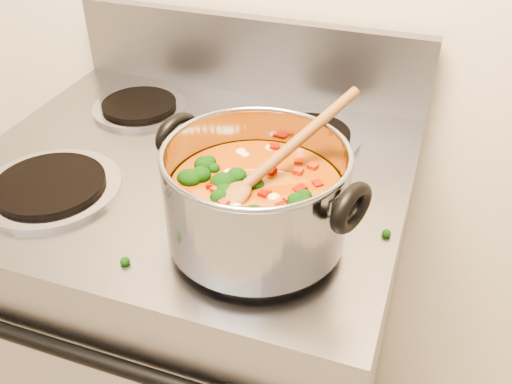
{
  "coord_description": "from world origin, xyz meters",
  "views": [
    {
      "loc": [
        0.46,
        0.41,
        1.46
      ],
      "look_at": [
        0.25,
        1.0,
        1.01
      ],
      "focal_mm": 40.0,
      "sensor_mm": 36.0,
      "label": 1
    }
  ],
  "objects": [
    {
      "name": "wooden_spoon",
      "position": [
        0.26,
        1.01,
        1.04
      ],
      "size": [
        0.16,
        0.25,
        0.11
      ],
      "rotation": [
        0.0,
        0.0,
        1.04
      ],
      "color": "brown",
      "rests_on": "stockpot"
    },
    {
      "name": "electric_range",
      "position": [
        0.07,
        1.16,
        0.47
      ],
      "size": [
        0.75,
        0.68,
        1.08
      ],
      "color": "gray",
      "rests_on": "ground"
    },
    {
      "name": "stockpot",
      "position": [
        0.25,
        1.0,
        1.0
      ],
      "size": [
        0.31,
        0.25,
        0.15
      ],
      "rotation": [
        0.0,
        0.0,
        -0.32
      ],
      "color": "#929299",
      "rests_on": "electric_range"
    },
    {
      "name": "cooktop_crumbs",
      "position": [
        0.21,
        0.91,
        0.92
      ],
      "size": [
        0.22,
        0.28,
        0.01
      ],
      "color": "black",
      "rests_on": "electric_range"
    }
  ]
}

